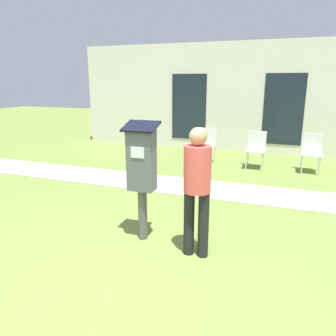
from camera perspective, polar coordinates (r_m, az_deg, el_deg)
name	(u,v)px	position (r m, az deg, el deg)	size (l,w,h in m)	color
ground_plane	(107,292)	(3.62, -10.61, -20.40)	(40.00, 40.00, 0.00)	olive
sidewalk	(199,188)	(6.60, 5.37, -3.43)	(12.00, 1.10, 0.02)	beige
building_facade	(235,98)	(10.21, 11.61, 11.87)	(10.00, 0.26, 3.20)	silver
parking_meter	(142,166)	(4.23, -4.61, 0.33)	(0.44, 0.31, 1.59)	#4C4C4C
person_standing	(197,183)	(3.83, 5.09, -2.58)	(0.32, 0.32, 1.58)	black
outdoor_chair_left	(207,143)	(8.63, 6.82, 4.43)	(0.44, 0.44, 0.90)	silver
outdoor_chair_middle	(256,147)	(8.31, 15.09, 3.62)	(0.44, 0.44, 0.90)	silver
outdoor_chair_right	(312,150)	(8.35, 23.75, 2.92)	(0.44, 0.44, 0.90)	silver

